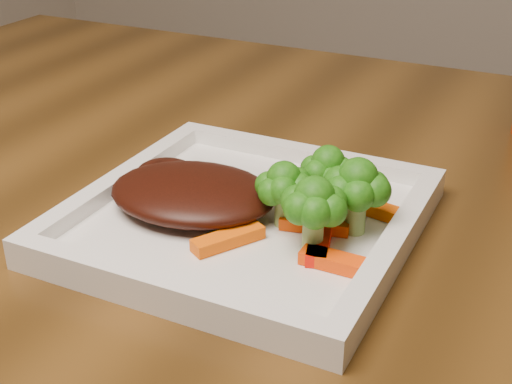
% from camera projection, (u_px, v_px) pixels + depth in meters
% --- Properties ---
extents(plate, '(0.27, 0.27, 0.01)m').
position_uv_depth(plate, '(245.00, 223.00, 0.60)').
color(plate, white).
rests_on(plate, dining_table).
extents(steak, '(0.15, 0.12, 0.03)m').
position_uv_depth(steak, '(193.00, 193.00, 0.60)').
color(steak, '#360F08').
rests_on(steak, plate).
extents(broccoli_0, '(0.06, 0.06, 0.07)m').
position_uv_depth(broccoli_0, '(328.00, 170.00, 0.59)').
color(broccoli_0, '#147313').
rests_on(broccoli_0, plate).
extents(broccoli_1, '(0.08, 0.08, 0.06)m').
position_uv_depth(broccoli_1, '(357.00, 195.00, 0.56)').
color(broccoli_1, '#1E7413').
rests_on(broccoli_1, plate).
extents(broccoli_2, '(0.07, 0.07, 0.06)m').
position_uv_depth(broccoli_2, '(313.00, 217.00, 0.53)').
color(broccoli_2, '#2E7012').
rests_on(broccoli_2, plate).
extents(broccoli_3, '(0.07, 0.07, 0.06)m').
position_uv_depth(broccoli_3, '(284.00, 190.00, 0.57)').
color(broccoli_3, '#2B6210').
rests_on(broccoli_3, plate).
extents(carrot_1, '(0.06, 0.02, 0.01)m').
position_uv_depth(carrot_1, '(342.00, 263.00, 0.52)').
color(carrot_1, '#FE4104').
rests_on(carrot_1, plate).
extents(carrot_2, '(0.04, 0.06, 0.01)m').
position_uv_depth(carrot_2, '(228.00, 239.00, 0.55)').
color(carrot_2, '#F75904').
rests_on(carrot_2, plate).
extents(carrot_3, '(0.06, 0.02, 0.01)m').
position_uv_depth(carrot_3, '(384.00, 212.00, 0.59)').
color(carrot_3, '#E95203').
rests_on(carrot_3, plate).
extents(carrot_4, '(0.06, 0.05, 0.01)m').
position_uv_depth(carrot_4, '(305.00, 184.00, 0.64)').
color(carrot_4, '#F84304').
rests_on(carrot_4, plate).
extents(carrot_5, '(0.03, 0.06, 0.01)m').
position_uv_depth(carrot_5, '(319.00, 243.00, 0.54)').
color(carrot_5, '#FF1204').
rests_on(carrot_5, plate).
extents(carrot_6, '(0.06, 0.03, 0.01)m').
position_uv_depth(carrot_6, '(314.00, 225.00, 0.57)').
color(carrot_6, '#D03903').
rests_on(carrot_6, plate).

